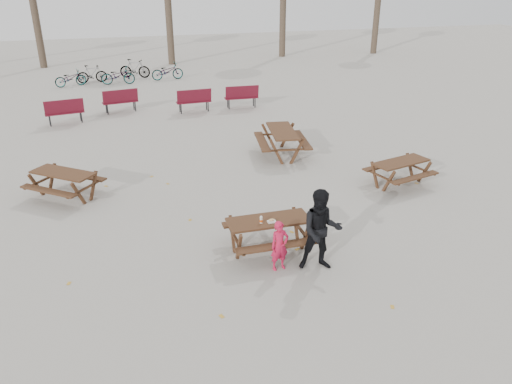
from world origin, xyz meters
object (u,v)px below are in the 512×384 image
object	(u,v)px
picnic_table_east	(400,173)
adult	(321,230)
child	(280,246)
food_tray	(272,222)
picnic_table_north	(65,185)
main_picnic_table	(269,227)
soda_bottle	(261,220)
picnic_table_far	(282,143)

from	to	relation	value
picnic_table_east	adult	bearing A→B (deg)	-153.06
child	adult	xyz separation A→B (m)	(0.82, -0.20, 0.34)
food_tray	child	bearing A→B (deg)	-92.13
food_tray	picnic_table_north	xyz separation A→B (m)	(-4.52, 4.38, -0.41)
main_picnic_table	picnic_table_east	xyz separation A→B (m)	(4.76, 2.50, -0.22)
soda_bottle	adult	world-z (taller)	adult
food_tray	main_picnic_table	bearing A→B (deg)	98.35
main_picnic_table	soda_bottle	world-z (taller)	soda_bottle
child	adult	size ratio (longest dim) A/B	0.62
main_picnic_table	picnic_table_far	bearing A→B (deg)	68.46
picnic_table_north	soda_bottle	bearing A→B (deg)	-5.94
child	soda_bottle	bearing A→B (deg)	98.83
adult	picnic_table_far	size ratio (longest dim) A/B	0.87
main_picnic_table	child	world-z (taller)	child
main_picnic_table	picnic_table_far	size ratio (longest dim) A/B	0.89
adult	picnic_table_north	bearing A→B (deg)	148.99
soda_bottle	picnic_table_far	world-z (taller)	soda_bottle
child	picnic_table_far	world-z (taller)	child
picnic_table_east	picnic_table_north	world-z (taller)	picnic_table_north
main_picnic_table	food_tray	distance (m)	0.25
food_tray	picnic_table_east	size ratio (longest dim) A/B	0.11
food_tray	picnic_table_far	distance (m)	6.41
food_tray	picnic_table_north	size ratio (longest dim) A/B	0.10
soda_bottle	adult	bearing A→B (deg)	-39.74
main_picnic_table	picnic_table_east	distance (m)	5.38
main_picnic_table	soda_bottle	xyz separation A→B (m)	(-0.21, -0.11, 0.26)
child	picnic_table_far	distance (m)	7.00
food_tray	child	distance (m)	0.67
soda_bottle	child	world-z (taller)	child
soda_bottle	adult	xyz separation A→B (m)	(1.02, -0.85, 0.04)
child	picnic_table_far	bearing A→B (deg)	62.21
main_picnic_table	picnic_table_north	distance (m)	6.18
soda_bottle	child	bearing A→B (deg)	-72.63
picnic_table_far	food_tray	bearing A→B (deg)	167.44
main_picnic_table	picnic_table_far	world-z (taller)	picnic_table_far
picnic_table_north	picnic_table_far	bearing A→B (deg)	52.72
picnic_table_east	soda_bottle	bearing A→B (deg)	-166.62
picnic_table_north	food_tray	bearing A→B (deg)	-4.65
adult	picnic_table_east	world-z (taller)	adult
food_tray	picnic_table_far	size ratio (longest dim) A/B	0.09
food_tray	picnic_table_east	xyz separation A→B (m)	(4.74, 2.64, -0.43)
main_picnic_table	picnic_table_north	size ratio (longest dim) A/B	1.03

